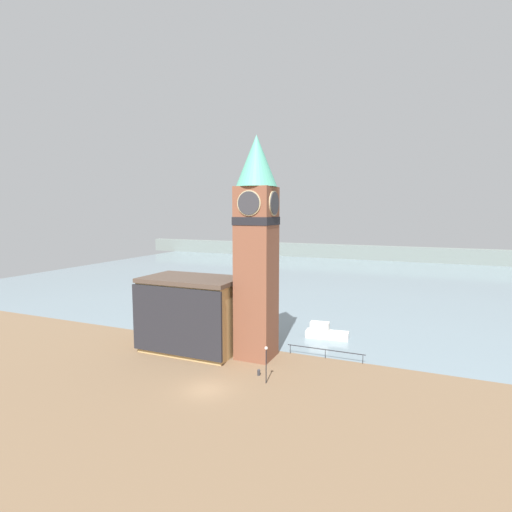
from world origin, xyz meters
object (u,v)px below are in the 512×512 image
(clock_tower, at_px, (256,242))
(mooring_bollard_near, at_px, (259,372))
(pier_building, at_px, (191,314))
(lamp_post, at_px, (266,357))
(boat_near, at_px, (325,332))

(clock_tower, relative_size, mooring_bollard_near, 38.51)
(clock_tower, xyz_separation_m, pier_building, (-8.20, -0.99, -8.95))
(clock_tower, bearing_deg, mooring_bollard_near, -64.53)
(mooring_bollard_near, height_order, lamp_post, lamp_post)
(clock_tower, height_order, mooring_bollard_near, clock_tower)
(pier_building, height_order, mooring_bollard_near, pier_building)
(clock_tower, xyz_separation_m, boat_near, (5.76, 10.15, -12.74))
(lamp_post, bearing_deg, pier_building, 155.82)
(pier_building, bearing_deg, lamp_post, -24.18)
(mooring_bollard_near, bearing_deg, clock_tower, 115.47)
(clock_tower, xyz_separation_m, mooring_bollard_near, (2.32, -4.87, -13.14))
(mooring_bollard_near, distance_m, lamp_post, 3.06)
(mooring_bollard_near, bearing_deg, boat_near, 77.10)
(pier_building, bearing_deg, clock_tower, 6.91)
(boat_near, bearing_deg, lamp_post, -102.59)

